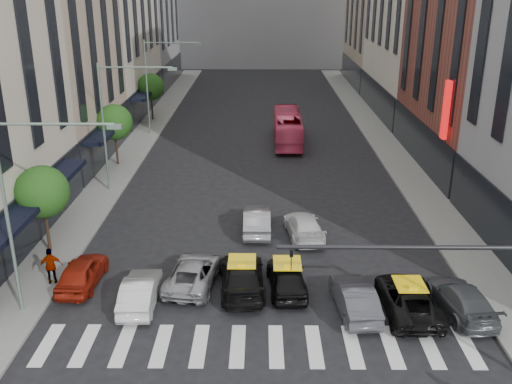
{
  "coord_description": "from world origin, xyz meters",
  "views": [
    {
      "loc": [
        -0.06,
        -18.54,
        14.33
      ],
      "look_at": [
        -0.31,
        9.18,
        4.0
      ],
      "focal_mm": 40.0,
      "sensor_mm": 36.0,
      "label": 1
    }
  ],
  "objects_px": {
    "pedestrian_far": "(51,266)",
    "streetlamp_far": "(156,75)",
    "taxi_left": "(242,275)",
    "car_red": "(82,272)",
    "car_white_front": "(140,291)",
    "taxi_center": "(287,277)",
    "bus": "(288,128)",
    "streetlamp_mid": "(116,111)",
    "streetlamp_near": "(25,192)"
  },
  "relations": [
    {
      "from": "pedestrian_far",
      "to": "bus",
      "type": "bearing_deg",
      "value": -130.38
    },
    {
      "from": "car_white_front",
      "to": "pedestrian_far",
      "type": "bearing_deg",
      "value": -21.49
    },
    {
      "from": "taxi_center",
      "to": "bus",
      "type": "height_order",
      "value": "bus"
    },
    {
      "from": "taxi_center",
      "to": "car_white_front",
      "type": "bearing_deg",
      "value": 6.91
    },
    {
      "from": "taxi_left",
      "to": "streetlamp_far",
      "type": "bearing_deg",
      "value": -76.91
    },
    {
      "from": "pedestrian_far",
      "to": "streetlamp_far",
      "type": "bearing_deg",
      "value": -105.57
    },
    {
      "from": "taxi_center",
      "to": "taxi_left",
      "type": "bearing_deg",
      "value": -6.44
    },
    {
      "from": "car_white_front",
      "to": "car_red",
      "type": "bearing_deg",
      "value": -30.35
    },
    {
      "from": "streetlamp_near",
      "to": "streetlamp_far",
      "type": "distance_m",
      "value": 32.0
    },
    {
      "from": "streetlamp_near",
      "to": "bus",
      "type": "height_order",
      "value": "streetlamp_near"
    },
    {
      "from": "streetlamp_mid",
      "to": "bus",
      "type": "relative_size",
      "value": 0.88
    },
    {
      "from": "car_red",
      "to": "pedestrian_far",
      "type": "xyz_separation_m",
      "value": [
        -1.47,
        -0.07,
        0.37
      ]
    },
    {
      "from": "pedestrian_far",
      "to": "car_white_front",
      "type": "bearing_deg",
      "value": 145.16
    },
    {
      "from": "streetlamp_far",
      "to": "car_red",
      "type": "relative_size",
      "value": 2.11
    },
    {
      "from": "car_white_front",
      "to": "bus",
      "type": "height_order",
      "value": "bus"
    },
    {
      "from": "car_red",
      "to": "car_white_front",
      "type": "xyz_separation_m",
      "value": [
        3.25,
        -1.79,
        -0.02
      ]
    },
    {
      "from": "taxi_left",
      "to": "streetlamp_near",
      "type": "bearing_deg",
      "value": 9.47
    },
    {
      "from": "car_white_front",
      "to": "taxi_center",
      "type": "relative_size",
      "value": 0.99
    },
    {
      "from": "car_white_front",
      "to": "taxi_center",
      "type": "distance_m",
      "value": 7.04
    },
    {
      "from": "streetlamp_far",
      "to": "taxi_center",
      "type": "distance_m",
      "value": 32.4
    },
    {
      "from": "car_red",
      "to": "streetlamp_near",
      "type": "bearing_deg",
      "value": 67.68
    },
    {
      "from": "car_red",
      "to": "bus",
      "type": "relative_size",
      "value": 0.42
    },
    {
      "from": "streetlamp_near",
      "to": "pedestrian_far",
      "type": "bearing_deg",
      "value": 98.38
    },
    {
      "from": "streetlamp_mid",
      "to": "taxi_left",
      "type": "relative_size",
      "value": 1.71
    },
    {
      "from": "car_red",
      "to": "pedestrian_far",
      "type": "distance_m",
      "value": 1.52
    },
    {
      "from": "streetlamp_near",
      "to": "streetlamp_mid",
      "type": "bearing_deg",
      "value": 90.0
    },
    {
      "from": "streetlamp_mid",
      "to": "car_red",
      "type": "distance_m",
      "value": 14.51
    },
    {
      "from": "taxi_left",
      "to": "taxi_center",
      "type": "xyz_separation_m",
      "value": [
        2.19,
        -0.08,
        -0.02
      ]
    },
    {
      "from": "streetlamp_far",
      "to": "bus",
      "type": "relative_size",
      "value": 0.88
    },
    {
      "from": "taxi_left",
      "to": "bus",
      "type": "distance_m",
      "value": 27.4
    },
    {
      "from": "streetlamp_far",
      "to": "taxi_center",
      "type": "xyz_separation_m",
      "value": [
        11.28,
        -29.93,
        -5.16
      ]
    },
    {
      "from": "car_red",
      "to": "taxi_left",
      "type": "bearing_deg",
      "value": 179.32
    },
    {
      "from": "streetlamp_far",
      "to": "bus",
      "type": "bearing_deg",
      "value": -12.06
    },
    {
      "from": "car_white_front",
      "to": "taxi_center",
      "type": "height_order",
      "value": "taxi_center"
    },
    {
      "from": "pedestrian_far",
      "to": "taxi_left",
      "type": "bearing_deg",
      "value": 163.48
    },
    {
      "from": "streetlamp_far",
      "to": "pedestrian_far",
      "type": "distance_m",
      "value": 29.97
    },
    {
      "from": "streetlamp_mid",
      "to": "streetlamp_far",
      "type": "relative_size",
      "value": 1.0
    },
    {
      "from": "car_red",
      "to": "taxi_center",
      "type": "distance_m",
      "value": 10.17
    },
    {
      "from": "streetlamp_near",
      "to": "taxi_center",
      "type": "height_order",
      "value": "streetlamp_near"
    },
    {
      "from": "streetlamp_near",
      "to": "taxi_center",
      "type": "distance_m",
      "value": 12.57
    },
    {
      "from": "taxi_center",
      "to": "pedestrian_far",
      "type": "height_order",
      "value": "pedestrian_far"
    },
    {
      "from": "car_white_front",
      "to": "taxi_left",
      "type": "height_order",
      "value": "taxi_left"
    },
    {
      "from": "streetlamp_mid",
      "to": "car_white_front",
      "type": "bearing_deg",
      "value": -74.06
    },
    {
      "from": "car_white_front",
      "to": "taxi_center",
      "type": "bearing_deg",
      "value": -170.38
    },
    {
      "from": "taxi_center",
      "to": "streetlamp_mid",
      "type": "bearing_deg",
      "value": -55.26
    },
    {
      "from": "streetlamp_far",
      "to": "car_white_front",
      "type": "height_order",
      "value": "streetlamp_far"
    },
    {
      "from": "streetlamp_mid",
      "to": "taxi_center",
      "type": "bearing_deg",
      "value": -51.02
    },
    {
      "from": "streetlamp_mid",
      "to": "car_white_front",
      "type": "xyz_separation_m",
      "value": [
        4.37,
        -15.3,
        -5.2
      ]
    },
    {
      "from": "car_white_front",
      "to": "taxi_left",
      "type": "relative_size",
      "value": 0.81
    },
    {
      "from": "car_red",
      "to": "taxi_left",
      "type": "distance_m",
      "value": 7.98
    }
  ]
}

